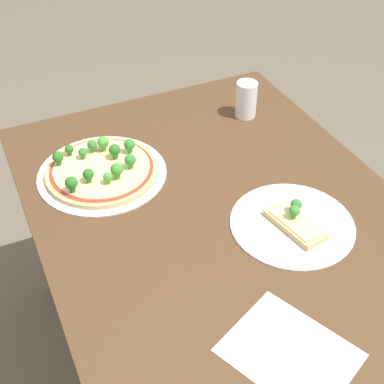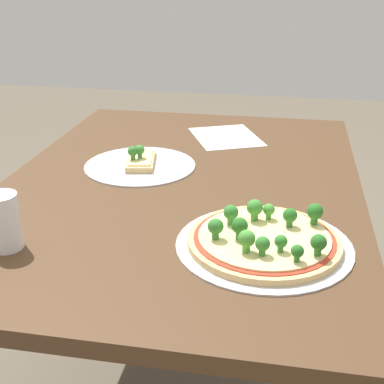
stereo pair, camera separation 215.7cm
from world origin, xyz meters
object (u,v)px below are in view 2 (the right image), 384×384
object	(u,v)px
drinking_cup	(4,222)
dining_table	(182,210)
pizza_tray_whole	(264,239)
pizza_tray_slice	(140,163)

from	to	relation	value
drinking_cup	dining_table	bearing A→B (deg)	146.00
pizza_tray_whole	pizza_tray_slice	distance (m)	0.54
pizza_tray_slice	drinking_cup	distance (m)	0.52
dining_table	drinking_cup	xyz separation A→B (m)	(0.41, -0.27, 0.14)
dining_table	drinking_cup	size ratio (longest dim) A/B	11.24
pizza_tray_whole	drinking_cup	xyz separation A→B (m)	(0.10, -0.51, 0.04)
pizza_tray_slice	drinking_cup	world-z (taller)	drinking_cup
dining_table	pizza_tray_slice	world-z (taller)	pizza_tray_slice
dining_table	drinking_cup	world-z (taller)	drinking_cup
dining_table	pizza_tray_slice	bearing A→B (deg)	-122.67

